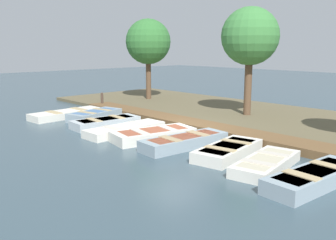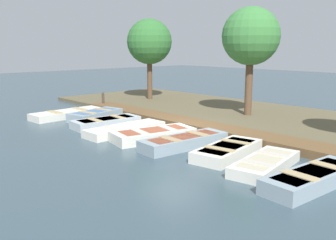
# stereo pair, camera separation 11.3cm
# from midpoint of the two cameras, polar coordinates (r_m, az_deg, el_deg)

# --- Properties ---
(ground_plane) EXTENTS (80.00, 80.00, 0.00)m
(ground_plane) POSITION_cam_midpoint_polar(r_m,az_deg,el_deg) (15.00, 1.11, -2.01)
(ground_plane) COLOR #384C56
(shore_bank) EXTENTS (8.00, 24.00, 0.17)m
(shore_bank) POSITION_cam_midpoint_polar(r_m,az_deg,el_deg) (18.72, 12.24, 0.65)
(shore_bank) COLOR brown
(shore_bank) RESTS_ON ground_plane
(dock_walkway) EXTENTS (1.27, 14.96, 0.29)m
(dock_walkway) POSITION_cam_midpoint_polar(r_m,az_deg,el_deg) (15.85, 4.44, -0.80)
(dock_walkway) COLOR brown
(dock_walkway) RESTS_ON ground_plane
(rowboat_0) EXTENTS (3.65, 1.37, 0.35)m
(rowboat_0) POSITION_cam_midpoint_polar(r_m,az_deg,el_deg) (19.00, -14.89, 0.94)
(rowboat_0) COLOR silver
(rowboat_0) RESTS_ON ground_plane
(rowboat_1) EXTENTS (2.81, 1.68, 0.44)m
(rowboat_1) POSITION_cam_midpoint_polar(r_m,az_deg,el_deg) (18.04, -10.81, 0.74)
(rowboat_1) COLOR #8C9EA8
(rowboat_1) RESTS_ON ground_plane
(rowboat_2) EXTENTS (3.01, 1.29, 0.38)m
(rowboat_2) POSITION_cam_midpoint_polar(r_m,az_deg,el_deg) (16.44, -9.22, -0.32)
(rowboat_2) COLOR #B2BCC1
(rowboat_2) RESTS_ON ground_plane
(rowboat_3) EXTENTS (3.43, 1.16, 0.34)m
(rowboat_3) POSITION_cam_midpoint_polar(r_m,az_deg,el_deg) (15.03, -6.29, -1.40)
(rowboat_3) COLOR silver
(rowboat_3) RESTS_ON ground_plane
(rowboat_4) EXTENTS (3.27, 1.84, 0.41)m
(rowboat_4) POSITION_cam_midpoint_polar(r_m,az_deg,el_deg) (13.90, -2.01, -2.22)
(rowboat_4) COLOR silver
(rowboat_4) RESTS_ON ground_plane
(rowboat_5) EXTENTS (3.35, 1.28, 0.41)m
(rowboat_5) POSITION_cam_midpoint_polar(r_m,az_deg,el_deg) (12.89, 2.73, -3.28)
(rowboat_5) COLOR #8C9EA8
(rowboat_5) RESTS_ON ground_plane
(rowboat_6) EXTENTS (2.96, 1.58, 0.38)m
(rowboat_6) POSITION_cam_midpoint_polar(r_m,az_deg,el_deg) (12.00, 9.34, -4.60)
(rowboat_6) COLOR silver
(rowboat_6) RESTS_ON ground_plane
(rowboat_7) EXTENTS (2.94, 1.55, 0.34)m
(rowboat_7) POSITION_cam_midpoint_polar(r_m,az_deg,el_deg) (10.99, 14.88, -6.43)
(rowboat_7) COLOR silver
(rowboat_7) RESTS_ON ground_plane
(rowboat_8) EXTENTS (3.29, 1.23, 0.41)m
(rowboat_8) POSITION_cam_midpoint_polar(r_m,az_deg,el_deg) (10.11, 21.60, -8.17)
(rowboat_8) COLOR #8C9EA8
(rowboat_8) RESTS_ON ground_plane
(mooring_post_near) EXTENTS (0.15, 0.15, 0.90)m
(mooring_post_near) POSITION_cam_midpoint_polar(r_m,az_deg,el_deg) (21.32, -9.70, 3.00)
(mooring_post_near) COLOR #47382D
(mooring_post_near) RESTS_ON ground_plane
(park_tree_far_left) EXTENTS (2.76, 2.76, 5.09)m
(park_tree_far_left) POSITION_cam_midpoint_polar(r_m,az_deg,el_deg) (23.43, -2.72, 11.77)
(park_tree_far_left) COLOR brown
(park_tree_far_left) RESTS_ON ground_plane
(park_tree_left) EXTENTS (2.70, 2.70, 5.24)m
(park_tree_left) POSITION_cam_midpoint_polar(r_m,az_deg,el_deg) (18.18, 12.68, 12.23)
(park_tree_left) COLOR brown
(park_tree_left) RESTS_ON ground_plane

